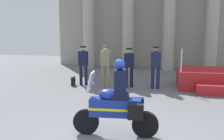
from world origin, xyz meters
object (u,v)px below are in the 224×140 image
(officer_in_row_1, at_px, (105,63))
(officer_in_row_3, at_px, (156,64))
(motorcycle_with_rider, at_px, (118,105))
(briefcase_on_ground, at_px, (73,81))
(reviewing_stand, at_px, (213,80))
(officer_in_row_0, at_px, (83,62))
(officer_in_row_2, at_px, (129,64))

(officer_in_row_1, xyz_separation_m, officer_in_row_3, (2.05, -0.07, 0.01))
(motorcycle_with_rider, xyz_separation_m, briefcase_on_ground, (-2.62, 4.86, -0.61))
(reviewing_stand, bearing_deg, briefcase_on_ground, -176.10)
(officer_in_row_0, bearing_deg, briefcase_on_ground, 19.01)
(reviewing_stand, bearing_deg, officer_in_row_0, -177.07)
(officer_in_row_2, distance_m, motorcycle_with_rider, 4.92)
(officer_in_row_2, height_order, motorcycle_with_rider, motorcycle_with_rider)
(officer_in_row_1, xyz_separation_m, officer_in_row_2, (0.98, -0.01, -0.04))
(motorcycle_with_rider, bearing_deg, reviewing_stand, -122.67)
(officer_in_row_0, distance_m, briefcase_on_ground, 0.92)
(reviewing_stand, relative_size, motorcycle_with_rider, 1.34)
(reviewing_stand, bearing_deg, officer_in_row_2, -174.20)
(briefcase_on_ground, bearing_deg, officer_in_row_2, 1.18)
(reviewing_stand, height_order, officer_in_row_1, officer_in_row_1)
(officer_in_row_3, xyz_separation_m, briefcase_on_ground, (-3.43, 0.00, -0.84))
(officer_in_row_0, relative_size, officer_in_row_1, 0.98)
(reviewing_stand, xyz_separation_m, officer_in_row_2, (-3.37, -0.34, 0.59))
(officer_in_row_3, relative_size, motorcycle_with_rider, 0.82)
(reviewing_stand, xyz_separation_m, briefcase_on_ground, (-5.73, -0.39, -0.19))
(briefcase_on_ground, bearing_deg, motorcycle_with_rider, -61.67)
(motorcycle_with_rider, distance_m, briefcase_on_ground, 5.55)
(officer_in_row_3, height_order, briefcase_on_ground, officer_in_row_3)
(reviewing_stand, distance_m, officer_in_row_3, 2.42)
(motorcycle_with_rider, bearing_deg, officer_in_row_0, -68.20)
(officer_in_row_2, bearing_deg, motorcycle_with_rider, 96.32)
(officer_in_row_0, bearing_deg, officer_in_row_2, -178.77)
(motorcycle_with_rider, relative_size, briefcase_on_ground, 5.81)
(briefcase_on_ground, bearing_deg, reviewing_stand, 3.90)
(reviewing_stand, xyz_separation_m, officer_in_row_1, (-4.35, -0.33, 0.64))
(officer_in_row_1, bearing_deg, officer_in_row_0, -0.13)
(reviewing_stand, xyz_separation_m, officer_in_row_0, (-5.31, -0.27, 0.62))
(officer_in_row_3, bearing_deg, reviewing_stand, -166.94)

